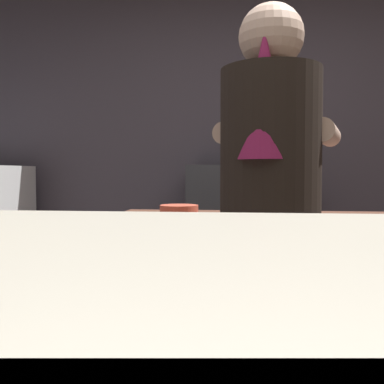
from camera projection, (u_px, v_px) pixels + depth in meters
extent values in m
cube|color=#48424C|center=(256.00, 138.00, 3.39)|extent=(5.20, 0.10, 2.70)
cube|color=brown|center=(347.00, 318.00, 1.93)|extent=(2.10, 0.60, 0.89)
cube|color=#35393D|center=(244.00, 244.00, 3.16)|extent=(0.82, 0.36, 1.14)
cube|color=#232B41|center=(269.00, 362.00, 1.52)|extent=(0.28, 0.20, 0.86)
cylinder|color=black|center=(270.00, 155.00, 1.49)|extent=(0.34, 0.34, 0.58)
sphere|color=#CCA78F|center=(271.00, 37.00, 1.47)|extent=(0.22, 0.22, 0.22)
cone|color=#8C1E4C|center=(264.00, 94.00, 1.39)|extent=(0.18, 0.18, 0.42)
cylinder|color=#CCA78F|center=(236.00, 136.00, 1.70)|extent=(0.16, 0.33, 0.08)
cylinder|color=#CCA78F|center=(327.00, 133.00, 1.57)|extent=(0.16, 0.33, 0.08)
cylinder|color=#C4513B|center=(179.00, 210.00, 1.98)|extent=(0.17, 0.17, 0.05)
cube|color=silver|center=(329.00, 217.00, 1.87)|extent=(0.24, 0.12, 0.01)
cylinder|color=#2C5F94|center=(271.00, 156.00, 3.11)|extent=(0.06, 0.06, 0.12)
cylinder|color=#2C5F94|center=(271.00, 144.00, 3.10)|extent=(0.03, 0.03, 0.05)
cylinder|color=silver|center=(271.00, 140.00, 3.10)|extent=(0.03, 0.03, 0.01)
cylinder|color=#2D588F|center=(247.00, 157.00, 3.16)|extent=(0.07, 0.07, 0.12)
cylinder|color=#2D588F|center=(247.00, 145.00, 3.16)|extent=(0.03, 0.03, 0.05)
cylinder|color=silver|center=(247.00, 141.00, 3.16)|extent=(0.04, 0.04, 0.01)
cylinder|color=#C9CB7D|center=(288.00, 156.00, 3.14)|extent=(0.07, 0.07, 0.13)
cylinder|color=#C9CB7D|center=(288.00, 143.00, 3.13)|extent=(0.03, 0.03, 0.05)
cylinder|color=#333333|center=(288.00, 138.00, 3.13)|extent=(0.03, 0.03, 0.01)
cylinder|color=#52892A|center=(259.00, 155.00, 3.16)|extent=(0.06, 0.06, 0.15)
cylinder|color=#52892A|center=(260.00, 141.00, 3.16)|extent=(0.03, 0.03, 0.06)
cylinder|color=black|center=(260.00, 136.00, 3.16)|extent=(0.03, 0.03, 0.01)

